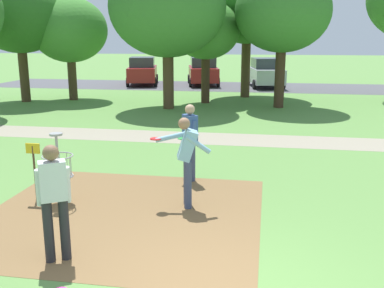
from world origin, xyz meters
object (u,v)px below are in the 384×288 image
object	(u,v)px
parked_car_center_right	(265,73)
player_throwing	(190,138)
tree_far_center	(247,3)
tree_near_left	(19,15)
disc_golf_basket	(56,166)
tree_far_right	(206,31)
tree_mid_left	(283,12)
parked_car_center_left	(203,71)
frisbee_by_tee	(69,175)
player_foreground_watching	(54,197)
parked_car_leftmost	(143,71)
player_waiting_left	(187,156)
tree_mid_right	(69,30)
tree_near_right	(167,7)
frisbee_near_basket	(41,185)

from	to	relation	value
parked_car_center_right	player_throwing	bearing A→B (deg)	-94.31
player_throwing	tree_far_center	bearing A→B (deg)	88.15
parked_car_center_right	tree_near_left	bearing A→B (deg)	-143.16
disc_golf_basket	tree_far_right	world-z (taller)	tree_far_right
tree_mid_left	parked_car_center_left	world-z (taller)	tree_mid_left
frisbee_by_tee	parked_car_center_left	xyz separation A→B (m)	(0.19, 20.46, 0.91)
player_foreground_watching	tree_mid_left	world-z (taller)	tree_mid_left
disc_golf_basket	tree_mid_left	xyz separation A→B (m)	(4.45, 13.00, 3.47)
disc_golf_basket	frisbee_by_tee	size ratio (longest dim) A/B	6.08
tree_near_left	tree_far_right	world-z (taller)	tree_near_left
parked_car_leftmost	parked_car_center_left	distance (m)	4.09
player_waiting_left	tree_mid_left	xyz separation A→B (m)	(1.96, 12.74, 3.24)
disc_golf_basket	tree_mid_right	bearing A→B (deg)	113.14
player_foreground_watching	tree_far_center	size ratio (longest dim) A/B	0.24
player_throwing	tree_mid_right	xyz separation A→B (m)	(-8.17, 11.95, 2.50)
frisbee_by_tee	tree_near_right	size ratio (longest dim) A/B	0.03
tree_mid_left	parked_car_leftmost	bearing A→B (deg)	135.74
frisbee_near_basket	tree_far_right	size ratio (longest dim) A/B	0.05
tree_mid_left	parked_car_leftmost	distance (m)	12.85
player_waiting_left	frisbee_by_tee	size ratio (longest dim) A/B	7.48
player_foreground_watching	player_waiting_left	world-z (taller)	same
tree_near_left	tree_far_center	distance (m)	11.31
player_waiting_left	tree_far_center	world-z (taller)	tree_far_center
player_foreground_watching	tree_near_right	world-z (taller)	tree_near_right
frisbee_near_basket	tree_near_left	world-z (taller)	tree_near_left
player_throwing	tree_near_right	bearing A→B (deg)	105.25
parked_car_center_right	player_waiting_left	bearing A→B (deg)	-93.40
player_waiting_left	tree_mid_left	size ratio (longest dim) A/B	0.28
player_throwing	tree_mid_right	bearing A→B (deg)	124.37
tree_mid_left	player_foreground_watching	bearing A→B (deg)	-102.71
tree_far_center	tree_mid_right	bearing A→B (deg)	-163.38
disc_golf_basket	tree_near_right	size ratio (longest dim) A/B	0.21
player_throwing	player_waiting_left	world-z (taller)	same
player_foreground_watching	tree_mid_left	size ratio (longest dim) A/B	0.28
tree_mid_right	tree_far_right	bearing A→B (deg)	0.67
frisbee_by_tee	parked_car_center_right	size ratio (longest dim) A/B	0.05
frisbee_by_tee	tree_far_right	distance (m)	12.76
player_throwing	frisbee_by_tee	world-z (taller)	player_throwing
tree_near_left	tree_far_center	xyz separation A→B (m)	(10.71, 3.58, 0.71)
parked_car_center_right	disc_golf_basket	bearing A→B (deg)	-99.86
tree_near_left	parked_car_center_right	bearing A→B (deg)	36.84
player_foreground_watching	tree_near_left	bearing A→B (deg)	121.13
tree_near_right	tree_far_center	world-z (taller)	tree_far_center
player_foreground_watching	tree_mid_right	size ratio (longest dim) A/B	0.34
tree_mid_right	tree_far_center	distance (m)	9.13
player_waiting_left	parked_car_center_left	xyz separation A→B (m)	(-2.87, 21.90, -0.06)
tree_mid_left	tree_far_right	bearing A→B (deg)	165.72
frisbee_near_basket	tree_far_center	distance (m)	16.64
player_throwing	parked_car_center_right	size ratio (longest dim) A/B	0.38
player_waiting_left	tree_mid_right	bearing A→B (deg)	121.77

